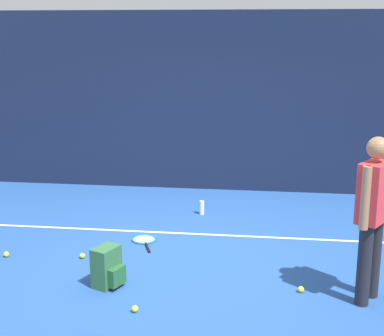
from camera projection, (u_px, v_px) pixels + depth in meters
name	position (u px, v px, depth m)	size (l,w,h in m)	color
ground_plane	(188.00, 255.00, 6.98)	(12.00, 12.00, 0.00)	#234C93
back_fence	(212.00, 102.00, 9.51)	(10.00, 0.10, 3.00)	#141E38
court_line	(195.00, 234.00, 7.68)	(9.00, 0.05, 0.00)	white
tennis_player	(373.00, 210.00, 5.58)	(0.40, 0.46, 1.70)	black
tennis_racket	(144.00, 240.00, 7.42)	(0.42, 0.64, 0.03)	black
backpack	(108.00, 268.00, 6.08)	(0.36, 0.35, 0.44)	#2D6038
tennis_ball_near_player	(82.00, 256.00, 6.86)	(0.07, 0.07, 0.07)	#CCE033
tennis_ball_by_fence	(6.00, 254.00, 6.90)	(0.07, 0.07, 0.07)	#CCE033
tennis_ball_mid_court	(135.00, 309.00, 5.56)	(0.07, 0.07, 0.07)	#CCE033
tennis_ball_far_left	(301.00, 289.00, 5.97)	(0.07, 0.07, 0.07)	#CCE033
water_bottle	(202.00, 208.00, 8.47)	(0.07, 0.07, 0.21)	white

